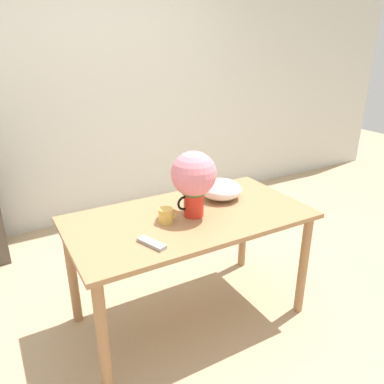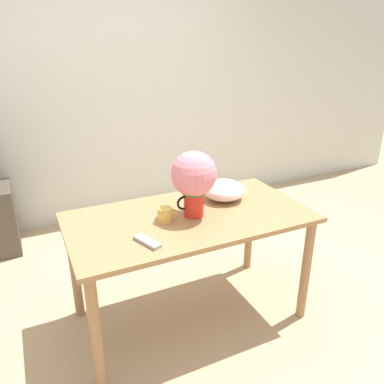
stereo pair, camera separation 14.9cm
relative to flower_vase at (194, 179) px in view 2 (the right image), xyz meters
The scene contains 7 objects.
ground_plane 1.00m from the flower_vase, 88.64° to the left, with size 12.00×12.00×0.00m, color tan.
wall_back 1.89m from the flower_vase, 89.95° to the left, with size 8.00×0.05×2.60m.
table 0.34m from the flower_vase, 150.71° to the left, with size 1.48×0.78×0.76m.
flower_vase is the anchor object (origin of this frame).
coffee_mug 0.27m from the flower_vase, behind, with size 0.12×0.09×0.09m.
white_bowl 0.37m from the flower_vase, 26.11° to the left, with size 0.28×0.28×0.13m.
remote_control 0.48m from the flower_vase, 151.07° to the right, with size 0.11×0.18×0.02m.
Camera 2 is at (-0.90, -1.94, 1.75)m, focal length 35.00 mm.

